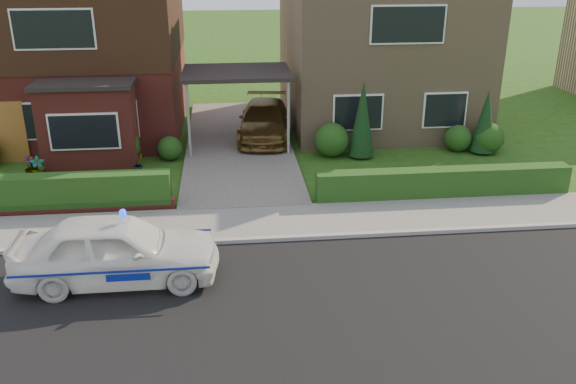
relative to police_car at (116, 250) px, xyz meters
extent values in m
plane|color=#194D14|center=(2.93, -1.50, -0.76)|extent=(120.00, 120.00, 0.00)
cube|color=black|center=(2.93, -1.50, -0.76)|extent=(60.00, 6.00, 0.02)
cube|color=#9E9993|center=(2.93, 1.55, -0.70)|extent=(60.00, 0.16, 0.12)
cube|color=slate|center=(2.93, 2.60, -0.71)|extent=(60.00, 2.00, 0.10)
cube|color=#666059|center=(2.93, 9.50, -0.70)|extent=(3.80, 12.00, 0.12)
cube|color=maroon|center=(-2.87, 12.50, 2.14)|extent=(7.20, 8.00, 5.80)
cube|color=white|center=(-4.46, 8.48, 0.64)|extent=(1.80, 0.08, 1.30)
cube|color=white|center=(-1.29, 8.48, 0.64)|extent=(1.60, 0.08, 1.30)
cube|color=white|center=(-2.87, 8.48, 3.64)|extent=(2.60, 0.08, 1.30)
cube|color=black|center=(-2.87, 12.50, 3.59)|extent=(7.26, 8.06, 2.90)
cube|color=maroon|center=(-2.01, 7.80, 0.59)|extent=(3.00, 1.40, 2.70)
cube|color=black|center=(-2.01, 7.80, 2.01)|extent=(3.20, 1.60, 0.14)
cube|color=#9A7F5E|center=(8.73, 12.50, 2.14)|extent=(7.20, 8.00, 5.80)
cube|color=white|center=(7.14, 8.48, 0.64)|extent=(1.80, 0.08, 1.30)
cube|color=white|center=(10.31, 8.48, 0.64)|extent=(1.60, 0.08, 1.30)
cube|color=white|center=(8.73, 8.48, 3.64)|extent=(2.60, 0.08, 1.30)
cube|color=black|center=(2.93, 9.50, 1.94)|extent=(3.80, 3.00, 0.14)
cylinder|color=gray|center=(1.23, 8.10, 0.59)|extent=(0.10, 0.10, 2.70)
cylinder|color=gray|center=(4.63, 8.10, 0.59)|extent=(0.10, 0.10, 2.70)
cube|color=maroon|center=(-2.87, 3.80, -0.58)|extent=(7.70, 0.25, 0.36)
cube|color=#133812|center=(-2.87, 3.95, -0.76)|extent=(7.50, 0.55, 0.90)
cube|color=#133812|center=(8.73, 3.85, -0.76)|extent=(7.50, 0.55, 0.80)
sphere|color=#133812|center=(-1.07, 7.80, -0.10)|extent=(1.32, 1.32, 1.32)
sphere|color=#133812|center=(0.53, 8.10, -0.34)|extent=(0.84, 0.84, 0.84)
sphere|color=#133812|center=(6.13, 7.90, -0.16)|extent=(1.20, 1.20, 1.20)
sphere|color=#133812|center=(10.73, 8.00, -0.28)|extent=(0.96, 0.96, 0.96)
sphere|color=#133812|center=(11.73, 7.70, -0.22)|extent=(1.08, 1.08, 1.08)
cone|color=black|center=(7.13, 7.70, 0.54)|extent=(0.90, 0.90, 2.60)
cone|color=black|center=(11.53, 7.70, 0.34)|extent=(0.90, 0.90, 2.20)
imported|color=white|center=(0.00, 0.00, 0.00)|extent=(1.79, 4.43, 1.51)
sphere|color=#193FF2|center=(0.22, 0.00, 0.83)|extent=(0.17, 0.17, 0.17)
cube|color=navy|center=(0.00, -0.90, -0.06)|extent=(4.07, 0.01, 0.05)
cube|color=navy|center=(0.00, 0.90, -0.06)|extent=(4.07, 0.01, 0.05)
ellipsoid|color=black|center=(-1.24, -0.10, 0.29)|extent=(0.22, 0.17, 0.21)
sphere|color=white|center=(-1.22, -0.16, 0.28)|extent=(0.11, 0.11, 0.11)
sphere|color=black|center=(-1.22, -0.12, 0.43)|extent=(0.13, 0.13, 0.13)
cone|color=black|center=(-1.26, -0.11, 0.50)|extent=(0.04, 0.04, 0.05)
cone|color=black|center=(-1.17, -0.11, 0.50)|extent=(0.04, 0.04, 0.05)
imported|color=brown|center=(3.93, 10.07, 0.02)|extent=(2.33, 4.68, 1.31)
imported|color=gray|center=(-3.36, 6.36, -0.34)|extent=(0.52, 0.45, 0.83)
imported|color=gray|center=(-0.37, 6.74, -0.42)|extent=(0.48, 0.48, 0.68)
imported|color=gray|center=(-3.71, 6.78, -0.40)|extent=(0.54, 0.54, 0.72)
camera|label=1|loc=(2.49, -12.11, 6.21)|focal=38.00mm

